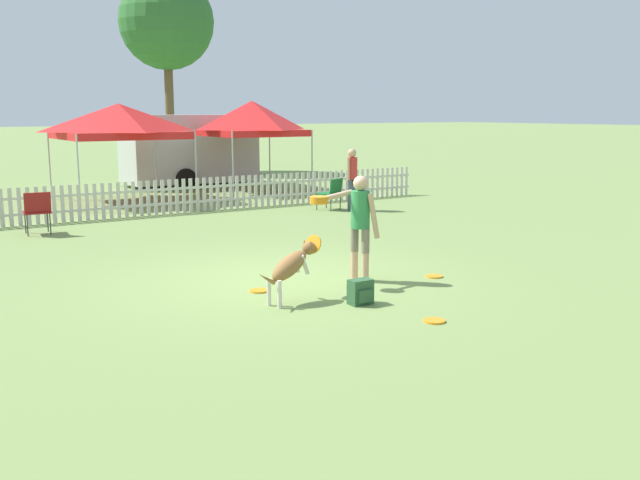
% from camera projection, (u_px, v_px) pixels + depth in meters
% --- Properties ---
extents(ground_plane, '(240.00, 240.00, 0.00)m').
position_uv_depth(ground_plane, '(282.00, 280.00, 10.67)').
color(ground_plane, olive).
extents(handler_person, '(1.05, 0.44, 1.57)m').
position_uv_depth(handler_person, '(357.00, 216.00, 10.39)').
color(handler_person, tan).
rests_on(handler_person, ground_plane).
extents(leaping_dog, '(1.14, 0.52, 0.83)m').
position_uv_depth(leaping_dog, '(292.00, 264.00, 9.36)').
color(leaping_dog, olive).
rests_on(leaping_dog, ground_plane).
extents(frisbee_near_handler, '(0.26, 0.26, 0.02)m').
position_uv_depth(frisbee_near_handler, '(259.00, 291.00, 9.97)').
color(frisbee_near_handler, orange).
rests_on(frisbee_near_handler, ground_plane).
extents(frisbee_near_dog, '(0.26, 0.26, 0.02)m').
position_uv_depth(frisbee_near_dog, '(434.00, 321.00, 8.53)').
color(frisbee_near_dog, orange).
rests_on(frisbee_near_dog, ground_plane).
extents(frisbee_midfield, '(0.26, 0.26, 0.02)m').
position_uv_depth(frisbee_midfield, '(434.00, 276.00, 10.85)').
color(frisbee_midfield, orange).
rests_on(frisbee_midfield, ground_plane).
extents(backpack_on_grass, '(0.31, 0.23, 0.33)m').
position_uv_depth(backpack_on_grass, '(361.00, 292.00, 9.29)').
color(backpack_on_grass, '#2D5633').
rests_on(backpack_on_grass, ground_plane).
extents(picket_fence, '(17.55, 0.04, 0.85)m').
position_uv_depth(picket_fence, '(122.00, 200.00, 16.85)').
color(picket_fence, beige).
rests_on(picket_fence, ground_plane).
extents(folding_chair_blue_left, '(0.67, 0.68, 0.81)m').
position_uv_depth(folding_chair_blue_left, '(332.00, 191.00, 18.16)').
color(folding_chair_blue_left, '#333338').
rests_on(folding_chair_blue_left, ground_plane).
extents(folding_chair_center, '(0.56, 0.58, 0.89)m').
position_uv_depth(folding_chair_center, '(37.00, 209.00, 14.48)').
color(folding_chair_center, '#333338').
rests_on(folding_chair_center, ground_plane).
extents(canopy_tent_main, '(3.19, 3.19, 2.71)m').
position_uv_depth(canopy_tent_main, '(119.00, 121.00, 19.64)').
color(canopy_tent_main, '#B2B2B2').
rests_on(canopy_tent_main, ground_plane).
extents(canopy_tent_secondary, '(2.75, 2.75, 2.82)m').
position_uv_depth(canopy_tent_secondary, '(252.00, 118.00, 22.12)').
color(canopy_tent_secondary, '#B2B2B2').
rests_on(canopy_tent_secondary, ground_plane).
extents(spectator_standing, '(0.39, 0.27, 1.57)m').
position_uv_depth(spectator_standing, '(352.00, 173.00, 18.02)').
color(spectator_standing, '#474C5B').
rests_on(spectator_standing, ground_plane).
extents(equipment_trailer, '(5.08, 2.38, 2.38)m').
position_uv_depth(equipment_trailer, '(189.00, 148.00, 24.04)').
color(equipment_trailer, '#B7B7B7').
rests_on(equipment_trailer, ground_plane).
extents(tree_left_grove, '(3.81, 3.81, 7.95)m').
position_uv_depth(tree_left_grove, '(167.00, 23.00, 28.64)').
color(tree_left_grove, brown).
rests_on(tree_left_grove, ground_plane).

